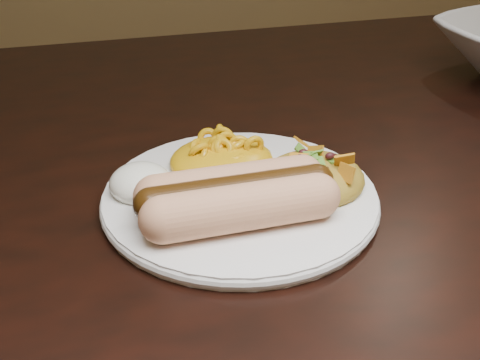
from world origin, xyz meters
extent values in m
cube|color=black|center=(0.00, 0.00, 0.73)|extent=(1.60, 0.90, 0.04)
cylinder|color=white|center=(-0.07, -0.09, 0.76)|extent=(0.29, 0.29, 0.01)
cylinder|color=#E6A46C|center=(-0.08, -0.14, 0.78)|extent=(0.12, 0.04, 0.04)
cylinder|color=#E6A46C|center=(-0.08, -0.11, 0.78)|extent=(0.12, 0.04, 0.04)
cylinder|color=#43270A|center=(-0.08, -0.13, 0.78)|extent=(0.13, 0.03, 0.03)
ellipsoid|color=gold|center=(-0.07, -0.04, 0.78)|extent=(0.11, 0.11, 0.04)
ellipsoid|color=white|center=(-0.15, -0.07, 0.78)|extent=(0.07, 0.07, 0.03)
ellipsoid|color=orange|center=(-0.01, -0.10, 0.77)|extent=(0.09, 0.09, 0.04)
cube|color=silver|center=(-0.13, -0.11, 0.75)|extent=(0.05, 0.16, 0.00)
camera|label=1|loc=(-0.19, -0.49, 1.01)|focal=42.00mm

